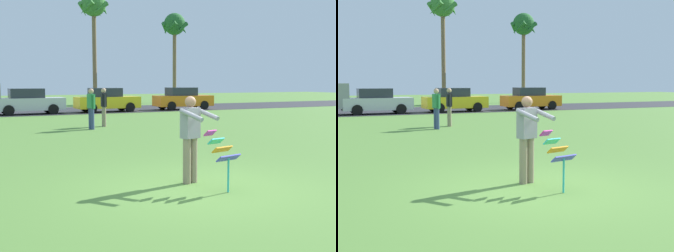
% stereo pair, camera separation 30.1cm
% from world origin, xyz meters
% --- Properties ---
extents(ground_plane, '(120.00, 120.00, 0.00)m').
position_xyz_m(ground_plane, '(0.00, 0.00, 0.00)').
color(ground_plane, '#568438').
extents(road_strip, '(120.00, 8.00, 0.01)m').
position_xyz_m(road_strip, '(0.00, 23.34, 0.01)').
color(road_strip, '#2D2D33').
rests_on(road_strip, ground).
extents(person_kite_flyer, '(0.67, 0.75, 1.73)m').
position_xyz_m(person_kite_flyer, '(0.02, 0.45, 0.95)').
color(person_kite_flyer, gray).
rests_on(person_kite_flyer, ground).
extents(kite_held, '(0.53, 0.69, 1.11)m').
position_xyz_m(kite_held, '(0.24, -0.34, 0.74)').
color(kite_held, '#D83399').
rests_on(kite_held, ground).
extents(parked_car_silver, '(4.21, 1.86, 1.60)m').
position_xyz_m(parked_car_silver, '(-0.06, 20.94, 0.77)').
color(parked_car_silver, silver).
rests_on(parked_car_silver, ground).
extents(parked_car_yellow, '(4.21, 1.85, 1.60)m').
position_xyz_m(parked_car_yellow, '(5.00, 20.94, 0.77)').
color(parked_car_yellow, yellow).
rests_on(parked_car_yellow, ground).
extents(parked_car_orange, '(4.26, 1.95, 1.60)m').
position_xyz_m(parked_car_orange, '(10.75, 20.94, 0.77)').
color(parked_car_orange, orange).
rests_on(parked_car_orange, ground).
extents(palm_tree_centre_far, '(2.58, 2.71, 9.66)m').
position_xyz_m(palm_tree_centre_far, '(6.85, 29.83, 8.15)').
color(palm_tree_centre_far, brown).
rests_on(palm_tree_centre_far, ground).
extents(palm_tree_far_left, '(2.58, 2.71, 8.63)m').
position_xyz_m(palm_tree_far_left, '(15.32, 31.26, 7.20)').
color(palm_tree_far_left, brown).
rests_on(palm_tree_far_left, ground).
extents(person_walker_near, '(0.28, 0.56, 1.73)m').
position_xyz_m(person_walker_near, '(1.02, 10.90, 0.93)').
color(person_walker_near, '#384772').
rests_on(person_walker_near, ground).
extents(person_walker_far, '(0.27, 0.57, 1.73)m').
position_xyz_m(person_walker_far, '(1.87, 11.83, 0.93)').
color(person_walker_far, gray).
rests_on(person_walker_far, ground).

